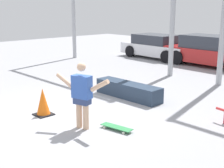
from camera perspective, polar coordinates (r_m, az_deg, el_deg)
ground_plane at (r=8.10m, az=-8.32°, el=-5.67°), size 36.00×36.00×0.00m
skateboarder at (r=6.96m, az=-5.52°, el=-1.69°), size 1.39×0.48×1.52m
skateboard at (r=7.07m, az=0.85°, el=-7.91°), size 0.80×0.34×0.08m
grind_box at (r=9.51m, az=2.96°, el=-1.15°), size 2.29×0.58×0.46m
parked_car_white at (r=17.18m, az=8.30°, el=6.76°), size 4.25×2.03×1.26m
parked_car_red at (r=15.30m, az=17.82°, el=5.67°), size 4.57×1.98×1.42m
traffic_cone at (r=8.12m, az=-12.50°, el=-3.24°), size 0.43×0.43×0.70m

